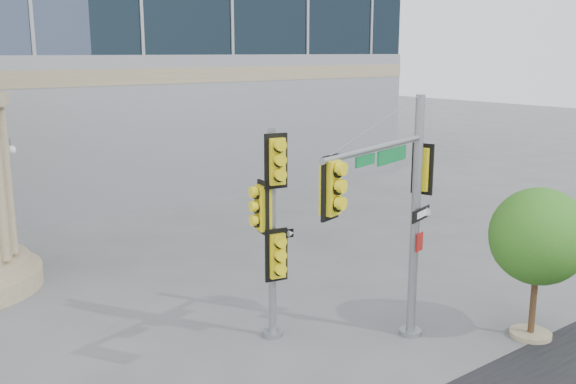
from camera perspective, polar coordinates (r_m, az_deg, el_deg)
ground at (r=13.91m, az=6.37°, el=-13.80°), size 120.00×120.00×0.00m
main_signal_pole at (r=12.93m, az=9.60°, el=-0.57°), size 3.98×1.48×5.26m
secondary_signal_pole at (r=13.44m, az=-1.44°, el=-2.43°), size 0.79×0.69×4.57m
street_tree at (r=14.72m, az=21.41°, el=-3.98°), size 2.14×2.09×3.33m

